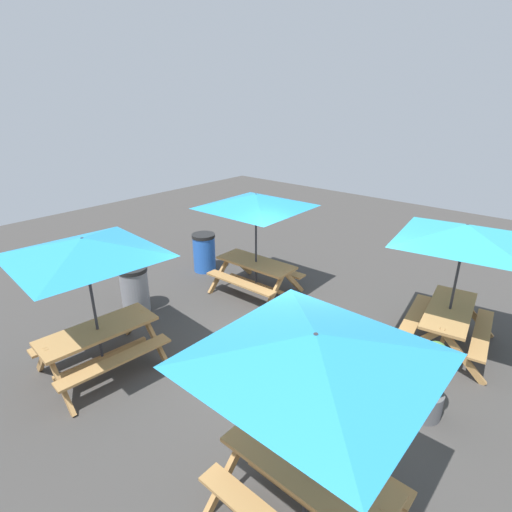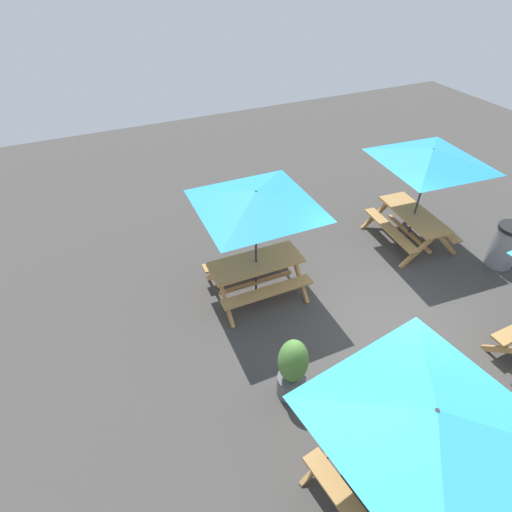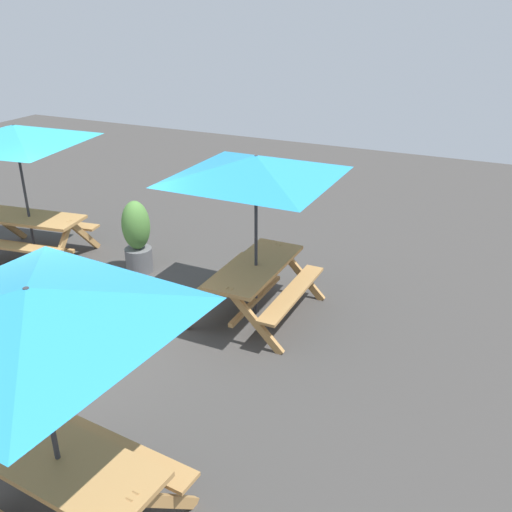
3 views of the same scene
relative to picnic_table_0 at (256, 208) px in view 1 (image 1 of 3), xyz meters
The scene contains 8 objects.
ground_plane 3.19m from the picnic_table_0, 38.26° to the right, with size 24.00×24.00×0.00m, color #3D3A38.
picnic_table_0 is the anchor object (origin of this frame).
picnic_table_1 3.75m from the picnic_table_0, 91.53° to the right, with size 2.82×2.82×2.34m.
picnic_table_2 5.30m from the picnic_table_0, 43.65° to the right, with size 2.83×2.83×2.34m.
picnic_table_3 3.99m from the picnic_table_0, ahead, with size 2.80×2.80×2.34m.
trash_bin_gray 3.03m from the picnic_table_0, 120.75° to the right, with size 0.59×0.59×0.98m.
trash_bin_blue 2.37m from the picnic_table_0, behind, with size 0.59×0.59×0.98m.
potted_plant_0 4.69m from the picnic_table_0, 17.24° to the right, with size 0.45×0.45×1.21m.
Camera 1 is at (3.41, -4.68, 4.21)m, focal length 28.00 mm.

